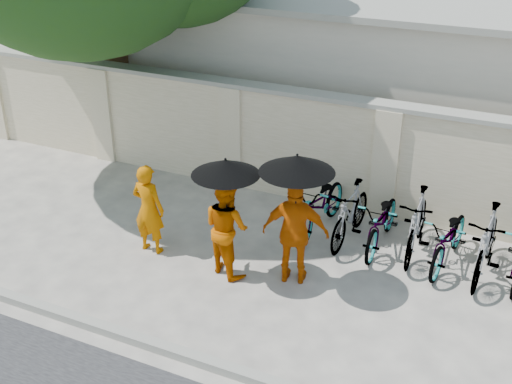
% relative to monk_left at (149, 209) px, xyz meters
% --- Properties ---
extents(ground, '(80.00, 80.00, 0.00)m').
position_rel_monk_left_xyz_m(ground, '(1.10, -0.35, -0.76)').
color(ground, beige).
extents(kerb, '(40.00, 0.16, 0.12)m').
position_rel_monk_left_xyz_m(kerb, '(1.10, -2.05, -0.70)').
color(kerb, gray).
rests_on(kerb, ground).
extents(compound_wall, '(20.00, 0.30, 2.00)m').
position_rel_monk_left_xyz_m(compound_wall, '(2.10, 2.85, 0.24)').
color(compound_wall, beige).
rests_on(compound_wall, ground).
extents(building_behind, '(14.00, 6.00, 3.20)m').
position_rel_monk_left_xyz_m(building_behind, '(3.10, 6.65, 0.84)').
color(building_behind, '#B8B3A1').
rests_on(building_behind, ground).
extents(monk_left, '(0.56, 0.37, 1.52)m').
position_rel_monk_left_xyz_m(monk_left, '(0.00, 0.00, 0.00)').
color(monk_left, '#BA6000').
rests_on(monk_left, ground).
extents(monk_center, '(0.94, 0.85, 1.56)m').
position_rel_monk_left_xyz_m(monk_center, '(1.41, -0.02, 0.02)').
color(monk_center, '#BA4E00').
rests_on(monk_center, ground).
extents(parasol_center, '(1.00, 1.00, 1.04)m').
position_rel_monk_left_xyz_m(parasol_center, '(1.46, -0.10, 1.05)').
color(parasol_center, black).
rests_on(parasol_center, ground).
extents(monk_right, '(1.05, 0.61, 1.68)m').
position_rel_monk_left_xyz_m(monk_right, '(2.45, 0.18, 0.08)').
color(monk_right, '#BC4C04').
rests_on(monk_right, ground).
extents(parasol_right, '(1.07, 1.07, 1.14)m').
position_rel_monk_left_xyz_m(parasol_right, '(2.47, 0.10, 1.21)').
color(parasol_right, black).
rests_on(parasol_right, ground).
extents(bike_0, '(0.80, 1.94, 1.00)m').
position_rel_monk_left_xyz_m(bike_0, '(2.29, 1.74, -0.26)').
color(bike_0, slate).
rests_on(bike_0, ground).
extents(bike_1, '(0.56, 1.69, 1.00)m').
position_rel_monk_left_xyz_m(bike_1, '(2.83, 1.68, -0.26)').
color(bike_1, slate).
rests_on(bike_1, ground).
extents(bike_2, '(0.61, 1.74, 0.91)m').
position_rel_monk_left_xyz_m(bike_2, '(3.38, 1.69, -0.30)').
color(bike_2, slate).
rests_on(bike_2, ground).
extents(bike_3, '(0.57, 1.78, 1.06)m').
position_rel_monk_left_xyz_m(bike_3, '(3.92, 1.73, -0.23)').
color(bike_3, slate).
rests_on(bike_3, ground).
extents(bike_4, '(0.79, 1.78, 0.90)m').
position_rel_monk_left_xyz_m(bike_4, '(4.46, 1.61, -0.31)').
color(bike_4, slate).
rests_on(bike_4, ground).
extents(bike_5, '(0.61, 1.84, 1.09)m').
position_rel_monk_left_xyz_m(bike_5, '(5.01, 1.54, -0.21)').
color(bike_5, slate).
rests_on(bike_5, ground).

